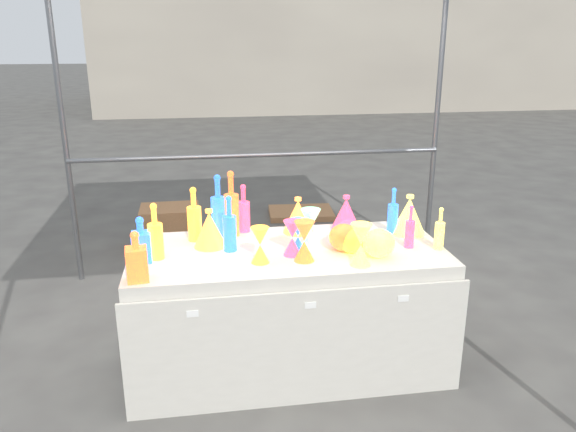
{
  "coord_description": "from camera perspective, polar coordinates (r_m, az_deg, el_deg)",
  "views": [
    {
      "loc": [
        -0.47,
        -2.99,
        1.93
      ],
      "look_at": [
        0.0,
        0.0,
        0.95
      ],
      "focal_mm": 35.0,
      "sensor_mm": 36.0,
      "label": 1
    }
  ],
  "objects": [
    {
      "name": "bottle_10",
      "position": [
        3.3,
        12.3,
        -1.05
      ],
      "size": [
        0.07,
        0.07,
        0.25
      ],
      "primitive_type": null,
      "rotation": [
        0.0,
        0.0,
        -0.37
      ],
      "color": "#1F32B8",
      "rests_on": "display_table"
    },
    {
      "name": "hourglass_2",
      "position": [
        3.01,
        7.42,
        -2.9
      ],
      "size": [
        0.12,
        0.12,
        0.23
      ],
      "primitive_type": null,
      "rotation": [
        0.0,
        0.0,
        0.01
      ],
      "color": "#137478",
      "rests_on": "display_table"
    },
    {
      "name": "bottle_11",
      "position": [
        3.32,
        15.17,
        -1.22
      ],
      "size": [
        0.07,
        0.07,
        0.25
      ],
      "primitive_type": null,
      "rotation": [
        0.0,
        0.0,
        0.2
      ],
      "color": "#137478",
      "rests_on": "display_table"
    },
    {
      "name": "bottle_7",
      "position": [
        3.18,
        -5.97,
        -0.77
      ],
      "size": [
        0.1,
        0.1,
        0.33
      ],
      "primitive_type": null,
      "rotation": [
        0.0,
        0.0,
        -0.41
      ],
      "color": "#188641",
      "rests_on": "display_table"
    },
    {
      "name": "hourglass_4",
      "position": [
        3.02,
        -2.86,
        -2.97
      ],
      "size": [
        0.13,
        0.13,
        0.2
      ],
      "primitive_type": null,
      "rotation": [
        0.0,
        0.0,
        0.36
      ],
      "color": "red",
      "rests_on": "display_table"
    },
    {
      "name": "globe_2",
      "position": [
        3.22,
        5.7,
        -2.32
      ],
      "size": [
        0.2,
        0.2,
        0.14
      ],
      "primitive_type": null,
      "rotation": [
        0.0,
        0.0,
        0.16
      ],
      "color": "#FAA11A",
      "rests_on": "display_table"
    },
    {
      "name": "hourglass_3",
      "position": [
        3.23,
        2.3,
        -1.26
      ],
      "size": [
        0.12,
        0.12,
        0.23
      ],
      "primitive_type": null,
      "rotation": [
        0.0,
        0.0,
        -0.05
      ],
      "color": "#C52779",
      "rests_on": "display_table"
    },
    {
      "name": "globe_3",
      "position": [
        3.29,
        6.21,
        -1.9
      ],
      "size": [
        0.21,
        0.21,
        0.14
      ],
      "primitive_type": null,
      "rotation": [
        0.0,
        0.0,
        -0.27
      ],
      "color": "#1F32B8",
      "rests_on": "display_table"
    },
    {
      "name": "bottle_6",
      "position": [
        3.14,
        -13.34,
        -1.5
      ],
      "size": [
        0.1,
        0.1,
        0.32
      ],
      "primitive_type": null,
      "rotation": [
        0.0,
        0.0,
        -0.2
      ],
      "color": "red",
      "rests_on": "display_table"
    },
    {
      "name": "display_table",
      "position": [
        3.39,
        0.02,
        -9.36
      ],
      "size": [
        1.84,
        0.83,
        0.75
      ],
      "color": "silver",
      "rests_on": "ground"
    },
    {
      "name": "decanter_1",
      "position": [
        2.89,
        -15.15,
        -3.94
      ],
      "size": [
        0.12,
        0.12,
        0.26
      ],
      "primitive_type": null,
      "rotation": [
        0.0,
        0.0,
        0.11
      ],
      "color": "#FAA11A",
      "rests_on": "display_table"
    },
    {
      "name": "hourglass_0",
      "position": [
        3.04,
        1.66,
        -2.56
      ],
      "size": [
        0.15,
        0.15,
        0.23
      ],
      "primitive_type": null,
      "rotation": [
        0.0,
        0.0,
        -0.39
      ],
      "color": "#FAA11A",
      "rests_on": "display_table"
    },
    {
      "name": "hourglass_5",
      "position": [
        3.15,
        1.02,
        -2.09
      ],
      "size": [
        0.13,
        0.13,
        0.2
      ],
      "primitive_type": null,
      "rotation": [
        0.0,
        0.0,
        0.38
      ],
      "color": "#188641",
      "rests_on": "display_table"
    },
    {
      "name": "cardboard_box_flat",
      "position": [
        6.28,
        1.33,
        0.32
      ],
      "size": [
        0.74,
        0.55,
        0.06
      ],
      "primitive_type": "cube",
      "rotation": [
        0.0,
        0.0,
        -0.07
      ],
      "color": "#B07A4F",
      "rests_on": "ground"
    },
    {
      "name": "bottle_1",
      "position": [
        3.42,
        -7.1,
        1.05
      ],
      "size": [
        0.1,
        0.1,
        0.39
      ],
      "primitive_type": null,
      "rotation": [
        0.0,
        0.0,
        -0.14
      ],
      "color": "#188641",
      "rests_on": "display_table"
    },
    {
      "name": "lampshade_2",
      "position": [
        3.53,
        5.91,
        0.29
      ],
      "size": [
        0.22,
        0.22,
        0.23
      ],
      "primitive_type": null,
      "rotation": [
        0.0,
        0.0,
        0.17
      ],
      "color": "#1F32B8",
      "rests_on": "display_table"
    },
    {
      "name": "bottle_3",
      "position": [
        3.5,
        -4.54,
        0.82
      ],
      "size": [
        0.1,
        0.1,
        0.3
      ],
      "primitive_type": null,
      "rotation": [
        0.0,
        0.0,
        0.29
      ],
      "color": "#1F32B8",
      "rests_on": "display_table"
    },
    {
      "name": "lampshade_3",
      "position": [
        3.54,
        12.2,
        0.17
      ],
      "size": [
        0.26,
        0.26,
        0.25
      ],
      "primitive_type": null,
      "rotation": [
        0.0,
        0.0,
        -0.27
      ],
      "color": "#137478",
      "rests_on": "display_table"
    },
    {
      "name": "bottle_2",
      "position": [
        3.41,
        -5.77,
        1.26
      ],
      "size": [
        0.09,
        0.09,
        0.41
      ],
      "primitive_type": null,
      "rotation": [
        0.0,
        0.0,
        -0.06
      ],
      "color": "#FAA11A",
      "rests_on": "display_table"
    },
    {
      "name": "globe_0",
      "position": [
        3.19,
        6.53,
        -2.63
      ],
      "size": [
        0.17,
        0.17,
        0.12
      ],
      "primitive_type": null,
      "rotation": [
        0.0,
        0.0,
        -0.09
      ],
      "color": "red",
      "rests_on": "display_table"
    },
    {
      "name": "hourglass_1",
      "position": [
        3.12,
        0.44,
        -2.25
      ],
      "size": [
        0.12,
        0.12,
        0.2
      ],
      "primitive_type": null,
      "rotation": [
        0.0,
        0.0,
        -0.24
      ],
      "color": "#1F32B8",
      "rests_on": "display_table"
    },
    {
      "name": "lampshade_1",
      "position": [
        3.48,
        1.02,
        0.11
      ],
      "size": [
        0.21,
        0.21,
        0.23
      ],
      "primitive_type": null,
      "rotation": [
        0.0,
        0.0,
        -0.13
      ],
      "color": "#FCFF35",
      "rests_on": "display_table"
    },
    {
      "name": "cardboard_box_closed",
      "position": [
        5.42,
        -11.83,
        -1.1
      ],
      "size": [
        0.55,
        0.4,
        0.4
      ],
      "primitive_type": "cube",
      "rotation": [
        0.0,
        0.0,
        0.02
      ],
      "color": "#B07A4F",
      "rests_on": "ground"
    },
    {
      "name": "bottle_0",
      "position": [
        3.37,
        -9.51,
        0.21
      ],
      "size": [
        0.09,
        0.09,
        0.33
      ],
      "primitive_type": null,
      "rotation": [
        0.0,
        0.0,
        -0.12
      ],
      "color": "red",
      "rests_on": "display_table"
    },
    {
      "name": "globe_1",
      "position": [
        3.14,
        9.24,
        -2.9
      ],
      "size": [
        0.19,
        0.19,
        0.14
      ],
      "primitive_type": null,
      "rotation": [
        0.0,
        0.0,
        0.09
      ],
      "color": "#137478",
      "rests_on": "display_table"
    },
    {
      "name": "bottle_8",
      "position": [
        3.51,
        10.62,
        0.54
      ],
      "size": [
        0.08,
        0.08,
        0.29
      ],
      "primitive_type": null,
      "rotation": [
        0.0,
        0.0,
        -0.18
      ],
      "color": "#188641",
      "rests_on": "display_table"
    },
    {
      "name": "ground",
      "position": [
        3.58,
        0.0,
        -14.61
      ],
      "size": [
        80.0,
        80.0,
        0.0
      ],
      "primitive_type": "plane",
      "color": "slate",
      "rests_on": "ground"
    },
    {
      "name": "lampshade_0",
      "position": [
        3.27,
        -7.98,
        -1.21
      ],
      "size": [
        0.21,
        0.21,
        0.23
      ],
      "primitive_type": null,
      "rotation": [
        0.0,
        0.0,
        0.1
      ],
      "color": "#FCFF35",
      "rests_on": "display_table"
    },
    {
      "name": "decanter_2",
      "position": [
        3.13,
        -14.7,
        -2.3
      ],
      "size": [
        0.11,
        0.11,
        0.26
      ],
      "primitive_type": null,
      "rotation": [
        0.0,
        0.0,
        0.05
      ],
      "color": "#188641",
      "rests_on": "display_table"
    }
  ]
}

